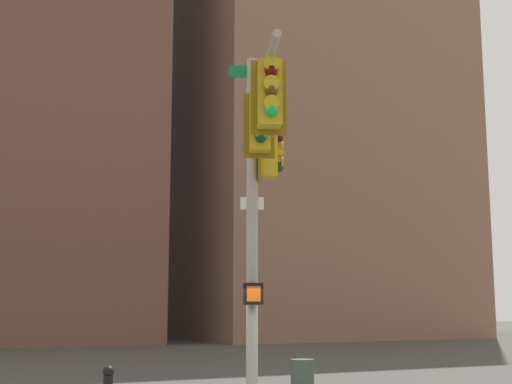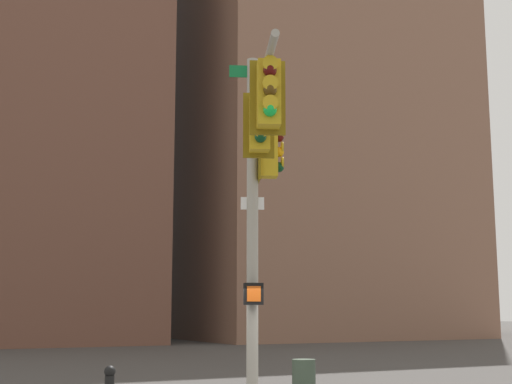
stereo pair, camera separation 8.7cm
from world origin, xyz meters
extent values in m
cylinder|color=#9E998C|center=(-0.39, -0.06, 3.51)|extent=(0.22, 0.22, 7.01)
cylinder|color=#9E998C|center=(-1.24, -2.08, 5.84)|extent=(1.81, 4.10, 0.12)
cylinder|color=#9E998C|center=(-0.69, -0.79, 5.39)|extent=(0.48, 0.99, 0.75)
cube|color=#0F6B33|center=(-0.39, -0.06, 6.76)|extent=(0.86, 0.38, 0.24)
cube|color=#0F6B33|center=(-0.39, -0.06, 6.46)|extent=(0.44, 1.00, 0.24)
cube|color=white|center=(-0.39, -0.06, 4.13)|extent=(0.43, 0.20, 0.24)
cube|color=gold|center=(-1.04, -1.62, 5.28)|extent=(0.44, 0.44, 1.00)
cube|color=#775E0F|center=(-0.97, -1.44, 5.28)|extent=(0.52, 0.25, 1.16)
sphere|color=red|center=(-1.12, -1.81, 5.58)|extent=(0.20, 0.20, 0.20)
cylinder|color=gold|center=(-1.14, -1.87, 5.67)|extent=(0.23, 0.13, 0.23)
sphere|color=#4C330A|center=(-1.12, -1.81, 5.28)|extent=(0.20, 0.20, 0.20)
cylinder|color=gold|center=(-1.14, -1.87, 5.37)|extent=(0.23, 0.13, 0.23)
sphere|color=#0A3819|center=(-1.12, -1.81, 4.98)|extent=(0.20, 0.20, 0.20)
cylinder|color=gold|center=(-1.14, -1.87, 5.07)|extent=(0.23, 0.13, 0.23)
cube|color=gold|center=(-1.69, -3.18, 5.28)|extent=(0.44, 0.44, 1.00)
cube|color=#775E0F|center=(-1.62, -3.00, 5.28)|extent=(0.52, 0.25, 1.16)
sphere|color=#470A07|center=(-1.77, -3.37, 5.58)|extent=(0.20, 0.20, 0.20)
cylinder|color=gold|center=(-1.80, -3.43, 5.67)|extent=(0.23, 0.13, 0.23)
sphere|color=#4C330A|center=(-1.77, -3.37, 5.28)|extent=(0.20, 0.20, 0.20)
cylinder|color=gold|center=(-1.80, -3.43, 5.37)|extent=(0.23, 0.13, 0.23)
sphere|color=green|center=(-1.77, -3.37, 4.98)|extent=(0.20, 0.20, 0.20)
cylinder|color=gold|center=(-1.80, -3.43, 5.07)|extent=(0.23, 0.13, 0.23)
cube|color=gold|center=(-0.10, -0.18, 5.14)|extent=(0.44, 0.44, 1.00)
cube|color=#775E0F|center=(-0.28, -0.10, 5.14)|extent=(0.25, 0.52, 1.16)
sphere|color=#470A07|center=(0.09, -0.26, 5.44)|extent=(0.20, 0.20, 0.20)
cylinder|color=gold|center=(0.15, -0.28, 5.53)|extent=(0.13, 0.23, 0.23)
sphere|color=#F29E0C|center=(0.09, -0.26, 5.14)|extent=(0.20, 0.20, 0.20)
cylinder|color=gold|center=(0.15, -0.28, 5.23)|extent=(0.13, 0.23, 0.23)
sphere|color=#0A3819|center=(0.09, -0.26, 4.84)|extent=(0.20, 0.20, 0.20)
cylinder|color=gold|center=(0.15, -0.28, 4.93)|extent=(0.13, 0.23, 0.23)
cube|color=black|center=(-0.49, -0.30, 2.40)|extent=(0.43, 0.37, 0.40)
cube|color=#EA5914|center=(-0.54, -0.42, 2.40)|extent=(0.24, 0.12, 0.28)
sphere|color=black|center=(-1.88, 4.11, 0.74)|extent=(0.26, 0.26, 0.26)
cylinder|color=#384738|center=(2.47, 2.89, 0.47)|extent=(0.56, 0.56, 0.95)
cube|color=#845B47|center=(23.95, 38.87, 19.36)|extent=(21.85, 20.43, 38.72)
cube|color=#845B47|center=(36.37, 53.78, 20.49)|extent=(20.62, 19.93, 40.98)
camera|label=1|loc=(-6.73, -12.43, 2.10)|focal=51.43mm
camera|label=2|loc=(-6.65, -12.47, 2.10)|focal=51.43mm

